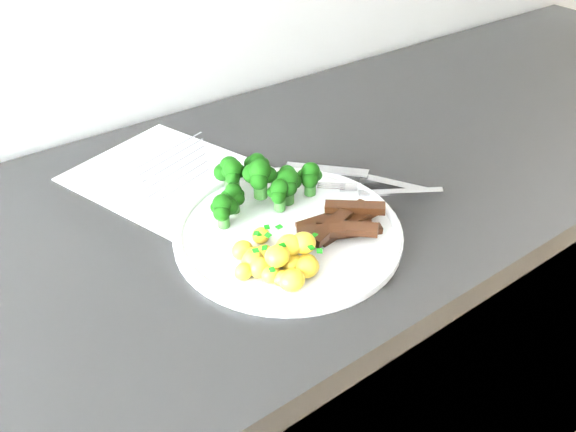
% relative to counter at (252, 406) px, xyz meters
% --- Properties ---
extents(counter, '(2.43, 0.61, 0.91)m').
position_rel_counter_xyz_m(counter, '(0.00, 0.00, 0.00)').
color(counter, black).
rests_on(counter, ground).
extents(recipe_paper, '(0.30, 0.36, 0.00)m').
position_rel_counter_xyz_m(recipe_paper, '(-0.04, 0.11, 0.46)').
color(recipe_paper, white).
rests_on(recipe_paper, counter).
extents(plate, '(0.29, 0.29, 0.02)m').
position_rel_counter_xyz_m(plate, '(0.02, -0.09, 0.46)').
color(plate, white).
rests_on(plate, counter).
extents(broccoli, '(0.17, 0.12, 0.07)m').
position_rel_counter_xyz_m(broccoli, '(0.02, -0.02, 0.50)').
color(broccoli, '#29601E').
rests_on(broccoli, plate).
extents(potatoes, '(0.10, 0.11, 0.04)m').
position_rel_counter_xyz_m(potatoes, '(-0.04, -0.15, 0.48)').
color(potatoes, gold).
rests_on(potatoes, plate).
extents(beef_strips, '(0.13, 0.09, 0.03)m').
position_rel_counter_xyz_m(beef_strips, '(0.07, -0.13, 0.48)').
color(beef_strips, black).
rests_on(beef_strips, plate).
extents(fork, '(0.14, 0.12, 0.02)m').
position_rel_counter_xyz_m(fork, '(0.16, -0.11, 0.48)').
color(fork, '#BBBBC0').
rests_on(fork, plate).
extents(knife, '(0.14, 0.18, 0.02)m').
position_rel_counter_xyz_m(knife, '(0.18, -0.08, 0.46)').
color(knife, '#BBBBC0').
rests_on(knife, plate).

